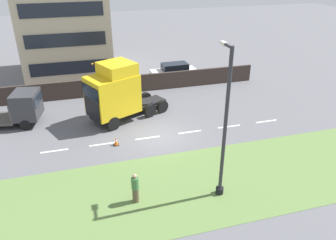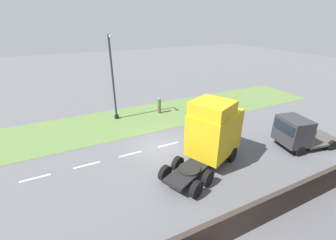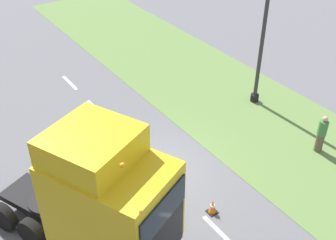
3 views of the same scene
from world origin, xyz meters
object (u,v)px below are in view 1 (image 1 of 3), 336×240
object	(u,v)px
lorry_cab	(116,93)
traffic_cone_lead	(116,141)
flatbed_truck	(21,107)
parked_car	(174,73)
lamp_post	(224,134)
pedestrian	(135,188)

from	to	relation	value
lorry_cab	traffic_cone_lead	xyz separation A→B (m)	(-3.81, 0.65, -2.04)
flatbed_truck	parked_car	xyz separation A→B (m)	(5.92, -13.92, -0.42)
lamp_post	parked_car	bearing A→B (deg)	-8.86
flatbed_truck	pedestrian	world-z (taller)	flatbed_truck
lorry_cab	pedestrian	distance (m)	10.00
lorry_cab	flatbed_truck	distance (m)	7.26
lorry_cab	flatbed_truck	xyz separation A→B (m)	(1.40, 7.06, -0.95)
flatbed_truck	traffic_cone_lead	world-z (taller)	flatbed_truck
lamp_post	flatbed_truck	bearing A→B (deg)	43.29
lamp_post	pedestrian	world-z (taller)	lamp_post
parked_car	pedestrian	distance (m)	18.69
parked_car	pedestrian	world-z (taller)	parked_car
lamp_post	traffic_cone_lead	distance (m)	8.84
parked_car	traffic_cone_lead	distance (m)	13.44
parked_car	pedestrian	size ratio (longest dim) A/B	2.70
flatbed_truck	pedestrian	bearing A→B (deg)	40.76
parked_car	traffic_cone_lead	bearing A→B (deg)	144.28
lorry_cab	pedestrian	xyz separation A→B (m)	(-9.88, 0.43, -1.46)
lorry_cab	pedestrian	bearing A→B (deg)	153.15
parked_car	lamp_post	xyz separation A→B (m)	(-17.76, 2.77, 2.75)
flatbed_truck	lamp_post	distance (m)	16.43
flatbed_truck	lamp_post	bearing A→B (deg)	53.65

